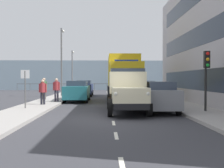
# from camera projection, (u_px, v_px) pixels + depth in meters

# --- Properties ---
(ground_plane) EXTENTS (80.00, 80.00, 0.00)m
(ground_plane) POSITION_uv_depth(u_px,v_px,m) (109.00, 102.00, 21.18)
(ground_plane) COLOR #38383D
(sidewalk_left) EXTENTS (2.46, 40.11, 0.15)m
(sidewalk_left) POSITION_uv_depth(u_px,v_px,m) (168.00, 101.00, 21.32)
(sidewalk_left) COLOR #9E9993
(sidewalk_left) RESTS_ON ground_plane
(sidewalk_right) EXTENTS (2.46, 40.11, 0.15)m
(sidewalk_right) POSITION_uv_depth(u_px,v_px,m) (50.00, 101.00, 21.05)
(sidewalk_right) COLOR #9E9993
(sidewalk_right) RESTS_ON ground_plane
(road_centreline_markings) EXTENTS (0.12, 36.87, 0.01)m
(road_centreline_markings) POSITION_uv_depth(u_px,v_px,m) (109.00, 102.00, 20.96)
(road_centreline_markings) COLOR silver
(road_centreline_markings) RESTS_ON ground_plane
(sea_horizon) EXTENTS (80.00, 0.80, 5.00)m
(sea_horizon) POSITION_uv_depth(u_px,v_px,m) (107.00, 75.00, 44.18)
(sea_horizon) COLOR gray
(sea_horizon) RESTS_ON ground_plane
(seawall_railing) EXTENTS (28.08, 0.08, 1.20)m
(seawall_railing) POSITION_uv_depth(u_px,v_px,m) (107.00, 85.00, 40.61)
(seawall_railing) COLOR #4C5156
(seawall_railing) RESTS_ON ground_plane
(truck_vintage_cream) EXTENTS (2.17, 5.64, 2.43)m
(truck_vintage_cream) POSITION_uv_depth(u_px,v_px,m) (127.00, 92.00, 14.09)
(truck_vintage_cream) COLOR black
(truck_vintage_cream) RESTS_ON ground_plane
(lorry_cargo_yellow) EXTENTS (2.58, 8.20, 3.87)m
(lorry_cargo_yellow) POSITION_uv_depth(u_px,v_px,m) (123.00, 77.00, 22.10)
(lorry_cargo_yellow) COLOR gold
(lorry_cargo_yellow) RESTS_ON ground_plane
(car_grey_kerbside_near) EXTENTS (1.78, 4.25, 1.72)m
(car_grey_kerbside_near) POSITION_uv_depth(u_px,v_px,m) (158.00, 96.00, 14.56)
(car_grey_kerbside_near) COLOR slate
(car_grey_kerbside_near) RESTS_ON ground_plane
(car_white_kerbside_1) EXTENTS (1.80, 3.90, 1.72)m
(car_white_kerbside_1) POSITION_uv_depth(u_px,v_px,m) (143.00, 91.00, 20.11)
(car_white_kerbside_1) COLOR white
(car_white_kerbside_1) RESTS_ON ground_plane
(car_teal_oppositeside_0) EXTENTS (1.94, 4.51, 1.72)m
(car_teal_oppositeside_0) POSITION_uv_depth(u_px,v_px,m) (77.00, 91.00, 21.36)
(car_teal_oppositeside_0) COLOR #1E6670
(car_teal_oppositeside_0) RESTS_ON ground_plane
(car_navy_oppositeside_1) EXTENTS (1.85, 4.53, 1.72)m
(car_navy_oppositeside_1) POSITION_uv_depth(u_px,v_px,m) (84.00, 88.00, 28.35)
(car_navy_oppositeside_1) COLOR navy
(car_navy_oppositeside_1) RESTS_ON ground_plane
(pedestrian_strolling) EXTENTS (0.53, 0.34, 1.68)m
(pedestrian_strolling) POSITION_uv_depth(u_px,v_px,m) (43.00, 90.00, 17.42)
(pedestrian_strolling) COLOR black
(pedestrian_strolling) RESTS_ON sidewalk_right
(pedestrian_by_lamp) EXTENTS (0.53, 0.34, 1.76)m
(pedestrian_by_lamp) POSITION_uv_depth(u_px,v_px,m) (56.00, 88.00, 19.72)
(pedestrian_by_lamp) COLOR #383342
(pedestrian_by_lamp) RESTS_ON sidewalk_right
(pedestrian_near_railing) EXTENTS (0.53, 0.34, 1.81)m
(pedestrian_near_railing) POSITION_uv_depth(u_px,v_px,m) (44.00, 87.00, 21.65)
(pedestrian_near_railing) COLOR #4C473D
(pedestrian_near_railing) RESTS_ON sidewalk_right
(traffic_light_near) EXTENTS (0.28, 0.41, 3.20)m
(traffic_light_near) POSITION_uv_depth(u_px,v_px,m) (206.00, 68.00, 13.74)
(traffic_light_near) COLOR black
(traffic_light_near) RESTS_ON sidewalk_left
(lamp_post_promenade) EXTENTS (0.32, 1.14, 6.95)m
(lamp_post_promenade) POSITION_uv_depth(u_px,v_px,m) (62.00, 56.00, 26.67)
(lamp_post_promenade) COLOR #59595B
(lamp_post_promenade) RESTS_ON sidewalk_right
(lamp_post_far) EXTENTS (0.32, 1.14, 5.71)m
(lamp_post_far) POSITION_uv_depth(u_px,v_px,m) (72.00, 67.00, 36.42)
(lamp_post_far) COLOR #59595B
(lamp_post_far) RESTS_ON sidewalk_right
(street_sign) EXTENTS (0.50, 0.07, 2.25)m
(street_sign) POSITION_uv_depth(u_px,v_px,m) (25.00, 82.00, 15.20)
(street_sign) COLOR #4C4C4C
(street_sign) RESTS_ON sidewalk_right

